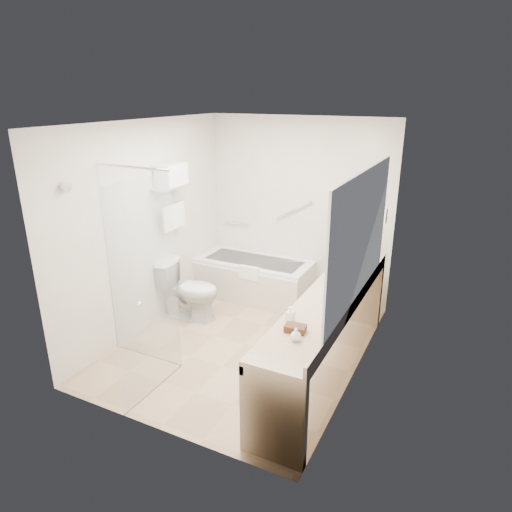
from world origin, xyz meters
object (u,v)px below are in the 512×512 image
at_px(bathtub, 254,278).
at_px(vanity_counter, 327,319).
at_px(water_bottle_left, 340,266).
at_px(amenity_basket, 295,328).
at_px(toilet, 190,290).

distance_m(bathtub, vanity_counter, 2.09).
bearing_deg(water_bottle_left, vanity_counter, -81.76).
bearing_deg(vanity_counter, amenity_basket, -94.72).
relative_size(bathtub, amenity_basket, 9.03).
relative_size(toilet, water_bottle_left, 4.16).
relative_size(bathtub, vanity_counter, 0.59).
height_order(bathtub, vanity_counter, vanity_counter).
relative_size(amenity_basket, water_bottle_left, 0.95).
xyz_separation_m(amenity_basket, water_bottle_left, (-0.05, 1.47, 0.06)).
xyz_separation_m(vanity_counter, amenity_basket, (-0.06, -0.73, 0.24)).
distance_m(bathtub, amenity_basket, 2.64).
bearing_deg(amenity_basket, toilet, 148.53).
distance_m(toilet, amenity_basket, 2.30).
xyz_separation_m(bathtub, vanity_counter, (1.52, -1.39, 0.36)).
xyz_separation_m(toilet, amenity_basket, (1.91, -1.17, 0.50)).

